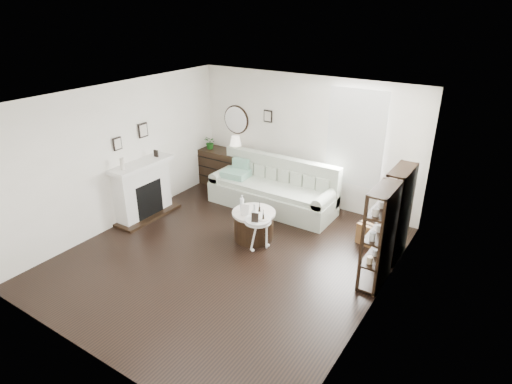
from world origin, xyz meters
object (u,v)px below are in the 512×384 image
Objects in this scene: dresser at (223,168)px; pedestal_table at (258,221)px; drum_table at (254,225)px; sofa at (274,192)px.

pedestal_table is at bearing -41.30° from dresser.
drum_table is at bearing -40.98° from dresser.
pedestal_table is (0.23, -0.22, 0.24)m from drum_table.
dresser is 2.24× the size of pedestal_table.
dresser reaches higher than pedestal_table.
drum_table is at bearing -74.11° from sofa.
pedestal_table is at bearing -44.00° from drum_table.
drum_table is at bearing 136.00° from pedestal_table.
pedestal_table is (2.23, -1.96, 0.10)m from dresser.
dresser is (-1.61, 0.39, 0.08)m from sofa.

